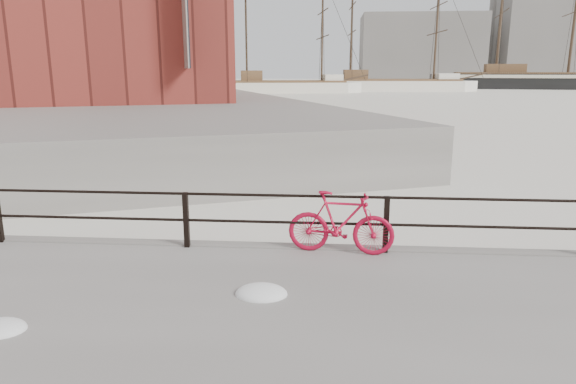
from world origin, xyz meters
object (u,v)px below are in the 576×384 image
(schooner_mid, at_px, (391,91))
(workboat_far, at_px, (75,104))
(schooner_left, at_px, (285,93))
(barque_black, at_px, (566,89))
(bicycle, at_px, (341,223))

(schooner_mid, bearing_deg, workboat_far, -139.18)
(schooner_mid, height_order, workboat_far, schooner_mid)
(workboat_far, bearing_deg, schooner_left, 10.12)
(barque_black, height_order, schooner_left, barque_black)
(workboat_far, bearing_deg, bicycle, -103.56)
(bicycle, distance_m, schooner_mid, 80.32)
(barque_black, relative_size, workboat_far, 5.18)
(barque_black, height_order, workboat_far, barque_black)
(barque_black, distance_m, schooner_left, 53.93)
(schooner_left, height_order, workboat_far, schooner_left)
(schooner_mid, xyz_separation_m, workboat_far, (-36.92, -35.56, 0.00))
(workboat_far, bearing_deg, barque_black, -10.85)
(barque_black, relative_size, schooner_mid, 1.80)
(schooner_left, xyz_separation_m, workboat_far, (-19.69, -28.17, 0.00))
(schooner_left, bearing_deg, barque_black, 10.87)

